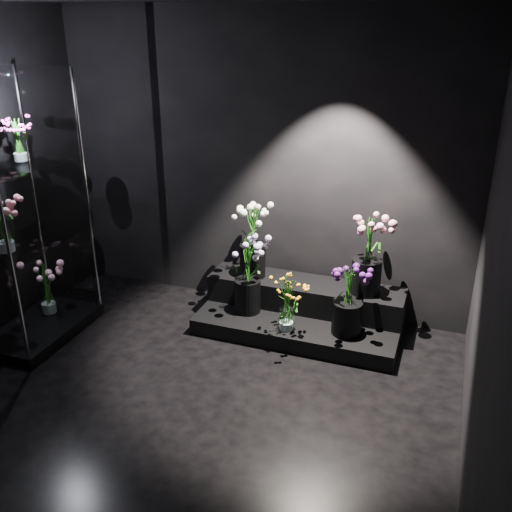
% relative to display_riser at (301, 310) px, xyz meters
% --- Properties ---
extents(floor, '(4.00, 4.00, 0.00)m').
position_rel_display_riser_xyz_m(floor, '(-0.54, -1.64, -0.17)').
color(floor, black).
rests_on(floor, ground).
extents(wall_back, '(4.00, 0.00, 4.00)m').
position_rel_display_riser_xyz_m(wall_back, '(-0.54, 0.36, 1.23)').
color(wall_back, black).
rests_on(wall_back, floor).
extents(wall_right, '(0.00, 4.00, 4.00)m').
position_rel_display_riser_xyz_m(wall_right, '(1.46, -1.64, 1.23)').
color(wall_right, black).
rests_on(wall_right, floor).
extents(display_riser, '(1.83, 0.81, 0.41)m').
position_rel_display_riser_xyz_m(display_riser, '(0.00, 0.00, 0.00)').
color(display_riser, black).
rests_on(display_riser, floor).
extents(display_case, '(0.63, 1.05, 2.31)m').
position_rel_display_riser_xyz_m(display_case, '(-2.20, -0.94, 0.99)').
color(display_case, black).
rests_on(display_case, floor).
extents(bouquet_orange_bells, '(0.35, 0.35, 0.49)m').
position_rel_display_riser_xyz_m(bouquet_orange_bells, '(-0.04, -0.35, 0.24)').
color(bouquet_orange_bells, white).
rests_on(bouquet_orange_bells, display_riser).
extents(bouquet_lilac, '(0.46, 0.46, 0.72)m').
position_rel_display_riser_xyz_m(bouquet_lilac, '(-0.48, -0.15, 0.40)').
color(bouquet_lilac, black).
rests_on(bouquet_lilac, display_riser).
extents(bouquet_purple, '(0.37, 0.37, 0.63)m').
position_rel_display_riser_xyz_m(bouquet_purple, '(0.47, -0.23, 0.33)').
color(bouquet_purple, black).
rests_on(bouquet_purple, display_riser).
extents(bouquet_cream_roses, '(0.39, 0.39, 0.69)m').
position_rel_display_riser_xyz_m(bouquet_cream_roses, '(-0.51, 0.08, 0.63)').
color(bouquet_cream_roses, black).
rests_on(bouquet_cream_roses, display_riser).
extents(bouquet_pink_roses, '(0.42, 0.42, 0.71)m').
position_rel_display_riser_xyz_m(bouquet_pink_roses, '(0.56, 0.09, 0.63)').
color(bouquet_pink_roses, black).
rests_on(bouquet_pink_roses, display_riser).
extents(bouquet_case_pink, '(0.38, 0.38, 0.46)m').
position_rel_display_riser_xyz_m(bouquet_case_pink, '(-2.22, -1.15, 0.97)').
color(bouquet_case_pink, white).
rests_on(bouquet_case_pink, display_case).
extents(bouquet_case_magenta, '(0.28, 0.28, 0.34)m').
position_rel_display_riser_xyz_m(bouquet_case_magenta, '(-2.23, -0.82, 1.59)').
color(bouquet_case_magenta, white).
rests_on(bouquet_case_magenta, display_case).
extents(bouquet_case_base_pink, '(0.38, 0.38, 0.51)m').
position_rel_display_riser_xyz_m(bouquet_case_base_pink, '(-2.26, -0.74, 0.21)').
color(bouquet_case_base_pink, white).
rests_on(bouquet_case_base_pink, display_case).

